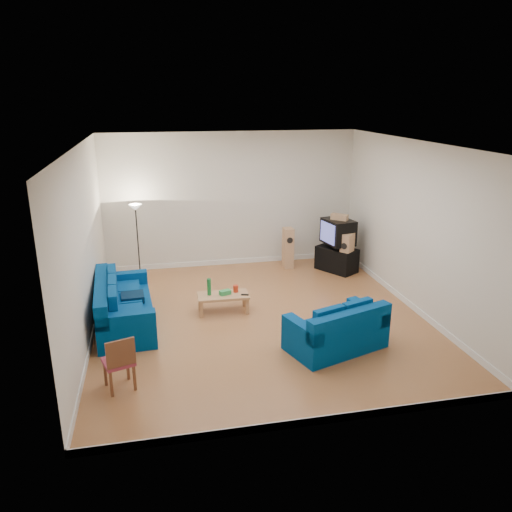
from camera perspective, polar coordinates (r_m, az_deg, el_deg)
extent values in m
cube|color=brown|center=(9.41, 0.50, -7.13)|extent=(6.00, 6.50, 0.01)
cube|color=white|center=(8.56, 0.56, 12.67)|extent=(6.00, 6.50, 0.01)
cube|color=silver|center=(11.96, -2.82, 6.40)|extent=(6.00, 0.01, 3.20)
cube|color=silver|center=(5.90, 7.35, -6.06)|extent=(6.00, 0.01, 3.20)
cube|color=silver|center=(8.74, -19.07, 1.09)|extent=(0.01, 6.50, 3.20)
cube|color=silver|center=(9.91, 17.75, 3.15)|extent=(0.01, 6.50, 3.20)
cube|color=white|center=(12.35, -2.71, -0.63)|extent=(6.00, 0.02, 0.12)
cube|color=white|center=(6.68, 6.77, -18.20)|extent=(6.00, 0.02, 0.12)
cube|color=white|center=(9.27, -18.04, -8.05)|extent=(0.02, 6.50, 0.12)
cube|color=white|center=(10.39, 16.90, -5.09)|extent=(0.02, 6.50, 0.12)
cube|color=navy|center=(9.37, -14.70, -6.44)|extent=(1.10, 2.27, 0.42)
cube|color=navy|center=(9.22, -17.18, -4.21)|extent=(0.37, 2.22, 0.43)
cube|color=navy|center=(10.17, -15.02, -2.49)|extent=(0.97, 0.29, 0.24)
cube|color=navy|center=(8.33, -14.67, -7.10)|extent=(0.97, 0.29, 0.24)
cube|color=#051D35|center=(9.25, -13.92, -4.60)|extent=(0.43, 0.43, 0.12)
cube|color=navy|center=(8.40, 9.06, -9.14)|extent=(1.76, 1.32, 0.39)
cube|color=navy|center=(8.00, 10.72, -7.55)|extent=(1.54, 0.69, 0.39)
cube|color=navy|center=(7.89, 5.29, -8.40)|extent=(0.47, 0.89, 0.22)
cube|color=navy|center=(8.68, 12.65, -6.21)|extent=(0.47, 0.89, 0.22)
cube|color=#051D35|center=(8.37, 8.55, -7.05)|extent=(0.47, 0.47, 0.11)
cube|color=tan|center=(9.58, -3.78, -4.55)|extent=(0.98, 0.51, 0.05)
cube|color=tan|center=(9.44, -6.26, -6.14)|extent=(0.06, 0.06, 0.30)
cube|color=tan|center=(9.79, -6.44, -5.24)|extent=(0.06, 0.06, 0.30)
cube|color=tan|center=(9.53, -1.00, -5.79)|extent=(0.06, 0.06, 0.30)
cube|color=tan|center=(9.88, -1.37, -4.91)|extent=(0.06, 0.06, 0.30)
cylinder|color=#197233|center=(9.51, -5.38, -3.54)|extent=(0.10, 0.10, 0.33)
cube|color=green|center=(9.55, -3.56, -4.18)|extent=(0.24, 0.18, 0.09)
cylinder|color=red|center=(9.65, -2.34, -3.75)|extent=(0.10, 0.10, 0.14)
cube|color=black|center=(9.52, -1.27, -4.44)|extent=(0.15, 0.08, 0.02)
cube|color=black|center=(11.94, 9.20, -0.36)|extent=(0.93, 1.06, 0.57)
cube|color=black|center=(11.83, 9.58, 1.11)|extent=(0.38, 0.44, 0.09)
cube|color=black|center=(11.79, 9.37, 2.77)|extent=(0.69, 0.85, 0.58)
cube|color=#494FA2|center=(11.64, 8.18, 2.63)|extent=(0.14, 0.59, 0.47)
cube|color=tan|center=(11.67, 9.52, 4.42)|extent=(0.39, 0.37, 0.14)
cube|color=tan|center=(11.97, 3.68, 0.92)|extent=(0.23, 0.29, 0.98)
cylinder|color=black|center=(11.77, 3.90, 1.79)|extent=(0.14, 0.02, 0.14)
cube|color=tan|center=(11.64, 10.32, 0.18)|extent=(0.37, 0.36, 0.99)
cylinder|color=black|center=(11.44, 10.03, 1.12)|extent=(0.11, 0.12, 0.15)
cylinder|color=black|center=(11.72, -13.05, -2.36)|extent=(0.22, 0.22, 0.03)
cylinder|color=black|center=(11.47, -13.33, 1.44)|extent=(0.03, 0.03, 1.60)
cone|color=white|center=(11.28, -13.63, 5.44)|extent=(0.29, 0.29, 0.13)
cube|color=brown|center=(7.35, -16.22, -13.86)|extent=(0.05, 0.05, 0.40)
cube|color=brown|center=(7.62, -16.86, -12.68)|extent=(0.05, 0.05, 0.40)
cube|color=brown|center=(7.41, -13.72, -13.34)|extent=(0.05, 0.05, 0.40)
cube|color=brown|center=(7.68, -14.45, -12.20)|extent=(0.05, 0.05, 0.40)
cube|color=#983146|center=(7.41, -15.45, -11.57)|extent=(0.50, 0.50, 0.05)
cube|color=brown|center=(7.15, -15.21, -10.69)|extent=(0.39, 0.16, 0.40)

